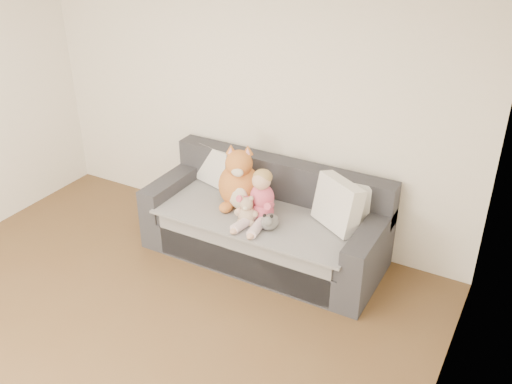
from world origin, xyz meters
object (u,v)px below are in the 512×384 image
(plush_cat, at_px, (240,183))
(teddy_bear, at_px, (247,212))
(toddler, at_px, (260,200))
(sofa, at_px, (266,225))
(sippy_cup, at_px, (267,222))

(plush_cat, xyz_separation_m, teddy_bear, (0.21, -0.25, -0.12))
(plush_cat, bearing_deg, toddler, -50.60)
(plush_cat, height_order, teddy_bear, plush_cat)
(sofa, bearing_deg, plush_cat, -172.71)
(sippy_cup, bearing_deg, toddler, 143.99)
(plush_cat, distance_m, teddy_bear, 0.34)
(plush_cat, relative_size, teddy_bear, 2.29)
(toddler, bearing_deg, plush_cat, 152.44)
(sofa, height_order, teddy_bear, sofa)
(plush_cat, height_order, sippy_cup, plush_cat)
(toddler, xyz_separation_m, teddy_bear, (-0.08, -0.09, -0.09))
(sofa, xyz_separation_m, toddler, (0.04, -0.19, 0.37))
(plush_cat, bearing_deg, sippy_cup, -53.16)
(teddy_bear, height_order, sippy_cup, teddy_bear)
(sofa, distance_m, plush_cat, 0.47)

